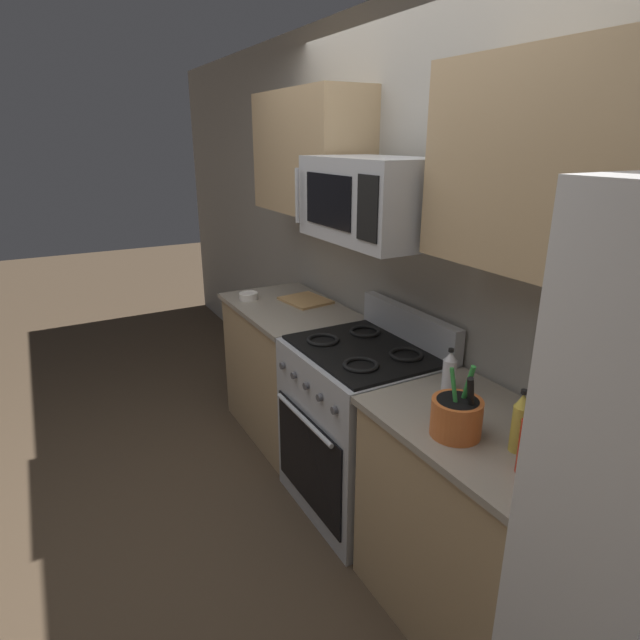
# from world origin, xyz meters

# --- Properties ---
(ground_plane) EXTENTS (16.00, 16.00, 0.00)m
(ground_plane) POSITION_xyz_m (0.00, 0.00, 0.00)
(ground_plane) COLOR #473828
(wall_back) EXTENTS (8.00, 0.10, 2.60)m
(wall_back) POSITION_xyz_m (0.00, 1.02, 1.30)
(wall_back) COLOR #9E998E
(wall_back) RESTS_ON ground
(counter_left) EXTENTS (0.97, 0.63, 0.91)m
(counter_left) POSITION_xyz_m (-0.88, 0.64, 0.46)
(counter_left) COLOR tan
(counter_left) RESTS_ON ground
(range_oven) EXTENTS (0.76, 0.67, 1.09)m
(range_oven) POSITION_xyz_m (-0.00, 0.64, 0.47)
(range_oven) COLOR #B2B5BA
(range_oven) RESTS_ON ground
(counter_right) EXTENTS (0.87, 0.63, 0.91)m
(counter_right) POSITION_xyz_m (0.82, 0.64, 0.46)
(counter_right) COLOR tan
(counter_right) RESTS_ON ground
(microwave) EXTENTS (0.72, 0.44, 0.38)m
(microwave) POSITION_xyz_m (-0.00, 0.67, 1.66)
(microwave) COLOR #B2B5BA
(upper_cabinets_left) EXTENTS (0.96, 0.34, 0.70)m
(upper_cabinets_left) POSITION_xyz_m (-0.88, 0.80, 1.84)
(upper_cabinets_left) COLOR tan
(upper_cabinets_right) EXTENTS (0.86, 0.34, 0.70)m
(upper_cabinets_right) POSITION_xyz_m (0.83, 0.80, 1.84)
(upper_cabinets_right) COLOR tan
(utensil_crock) EXTENTS (0.18, 0.18, 0.27)m
(utensil_crock) POSITION_xyz_m (0.82, 0.50, 0.99)
(utensil_crock) COLOR #D1662D
(utensil_crock) RESTS_ON counter_right
(cutting_board) EXTENTS (0.34, 0.29, 0.02)m
(cutting_board) POSITION_xyz_m (-0.90, 0.77, 0.92)
(cutting_board) COLOR tan
(cutting_board) RESTS_ON counter_left
(bottle_hot_sauce) EXTENTS (0.07, 0.07, 0.25)m
(bottle_hot_sauce) POSITION_xyz_m (1.11, 0.54, 1.03)
(bottle_hot_sauce) COLOR red
(bottle_hot_sauce) RESTS_ON counter_right
(bottle_vinegar) EXTENTS (0.06, 0.06, 0.19)m
(bottle_vinegar) POSITION_xyz_m (0.53, 0.72, 1.00)
(bottle_vinegar) COLOR silver
(bottle_vinegar) RESTS_ON counter_right
(bottle_oil) EXTENTS (0.06, 0.06, 0.23)m
(bottle_oil) POSITION_xyz_m (1.00, 0.61, 1.02)
(bottle_oil) COLOR gold
(bottle_oil) RESTS_ON counter_right
(prep_bowl) EXTENTS (0.13, 0.13, 0.05)m
(prep_bowl) POSITION_xyz_m (-1.13, 0.46, 0.94)
(prep_bowl) COLOR white
(prep_bowl) RESTS_ON counter_left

